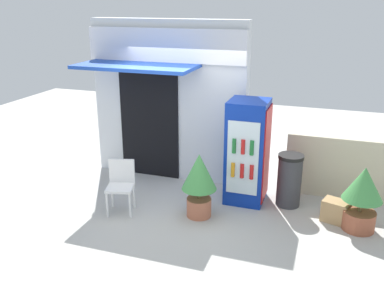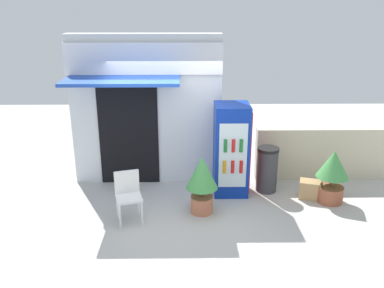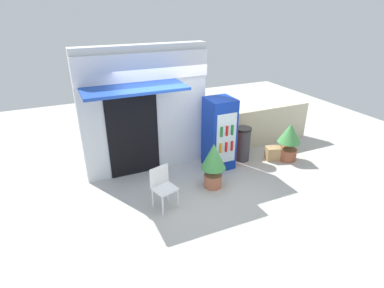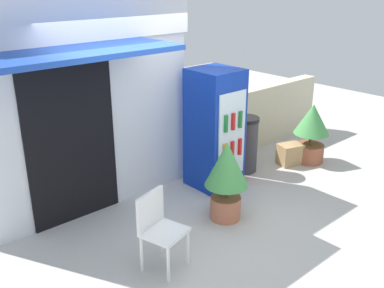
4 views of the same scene
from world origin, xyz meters
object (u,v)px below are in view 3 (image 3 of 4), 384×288
Objects in this scene: plastic_chair at (163,184)px; potted_plant_curbside at (289,139)px; trash_bin at (242,144)px; cardboard_box at (273,153)px; potted_plant_near_shop at (213,161)px; drink_cooler at (220,134)px.

potted_plant_curbside reaches higher than plastic_chair.
trash_bin is 0.88m from cardboard_box.
potted_plant_curbside is (3.67, 0.60, 0.08)m from plastic_chair.
cardboard_box is (2.08, 0.52, -0.46)m from potted_plant_near_shop.
plastic_chair is 0.81× the size of potted_plant_near_shop.
drink_cooler is 2.15m from plastic_chair.
trash_bin is at bearing 33.11° from potted_plant_near_shop.
potted_plant_curbside is (1.82, -0.44, -0.30)m from drink_cooler.
potted_plant_curbside is at bearing 8.76° from potted_plant_near_shop.
drink_cooler is at bearing 53.97° from potted_plant_near_shop.
drink_cooler is 1.67× the size of potted_plant_near_shop.
drink_cooler is at bearing 166.47° from potted_plant_curbside.
potted_plant_curbside is 1.12× the size of trash_bin.
drink_cooler reaches higher than plastic_chair.
drink_cooler is 1.90m from potted_plant_curbside.
plastic_chair is (-1.85, -1.04, -0.38)m from drink_cooler.
potted_plant_near_shop is 2.19m from cardboard_box.
potted_plant_curbside is at bearing -13.53° from drink_cooler.
drink_cooler is 2.06× the size of plastic_chair.
plastic_chair is at bearing -157.22° from trash_bin.
potted_plant_near_shop is 1.17× the size of trash_bin.
potted_plant_near_shop reaches higher than cardboard_box.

